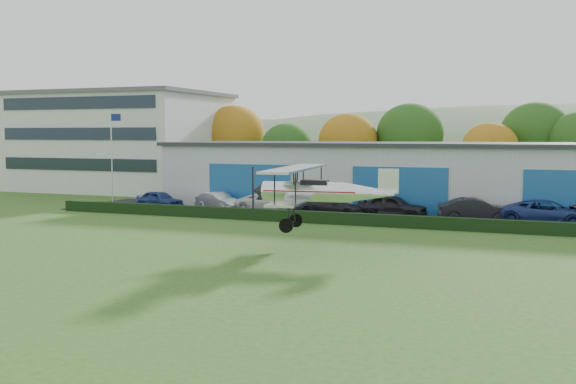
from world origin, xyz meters
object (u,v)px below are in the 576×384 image
(car_2, at_px, (269,202))
(biplane, at_px, (317,190))
(car_5, at_px, (476,210))
(car_6, at_px, (548,213))
(car_0, at_px, (160,200))
(hangar, at_px, (414,175))
(office_block, at_px, (122,141))
(car_4, at_px, (392,206))
(car_1, at_px, (218,201))
(flagpole, at_px, (113,148))
(car_3, at_px, (331,206))

(car_2, bearing_deg, biplane, -160.32)
(car_2, relative_size, car_5, 1.01)
(car_6, bearing_deg, car_0, 99.84)
(hangar, distance_m, biplane, 21.80)
(hangar, bearing_deg, car_5, -54.71)
(office_block, relative_size, car_4, 4.19)
(car_1, relative_size, biplane, 0.48)
(car_4, distance_m, car_5, 5.71)
(car_2, xyz_separation_m, car_4, (9.72, -0.63, 0.14))
(car_5, height_order, car_6, car_5)
(car_0, bearing_deg, car_5, -74.77)
(flagpole, distance_m, car_4, 25.14)
(car_2, xyz_separation_m, car_3, (5.41, -1.28, 0.05))
(car_6, bearing_deg, biplane, 149.86)
(car_2, bearing_deg, car_4, -104.88)
(hangar, distance_m, car_4, 7.96)
(car_1, height_order, car_2, car_2)
(office_block, xyz_separation_m, car_0, (14.24, -15.46, -4.45))
(flagpole, height_order, car_6, flagpole)
(flagpole, height_order, car_4, flagpole)
(car_6, bearing_deg, hangar, 61.31)
(car_1, bearing_deg, office_block, 76.25)
(car_0, height_order, car_2, car_0)
(car_4, bearing_deg, car_5, -88.42)
(office_block, xyz_separation_m, car_6, (43.12, -14.59, -4.35))
(office_block, distance_m, car_0, 21.49)
(car_6, bearing_deg, car_2, 96.85)
(car_3, xyz_separation_m, car_6, (14.54, 0.84, 0.07))
(biplane, bearing_deg, office_block, 131.63)
(car_4, bearing_deg, flagpole, 88.89)
(flagpole, distance_m, car_0, 7.73)
(office_block, bearing_deg, car_1, -37.42)
(car_2, distance_m, car_6, 19.95)
(hangar, distance_m, car_0, 20.65)
(office_block, xyz_separation_m, car_1, (18.99, -14.53, -4.47))
(office_block, distance_m, car_5, 41.60)
(car_1, bearing_deg, car_6, -66.46)
(car_3, distance_m, biplane, 13.97)
(car_4, bearing_deg, car_0, 95.10)
(biplane, bearing_deg, flagpole, 140.12)
(car_4, xyz_separation_m, car_6, (10.23, 0.19, -0.02))
(car_3, distance_m, car_5, 10.02)
(car_4, relative_size, car_6, 0.84)
(car_3, bearing_deg, car_6, -81.75)
(car_5, xyz_separation_m, car_6, (4.53, 0.33, -0.01))
(office_block, height_order, car_0, office_block)
(car_4, bearing_deg, car_6, -85.93)
(flagpole, distance_m, car_5, 30.79)
(flagpole, xyz_separation_m, car_5, (30.48, -1.92, -3.91))
(biplane, bearing_deg, car_4, 79.75)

